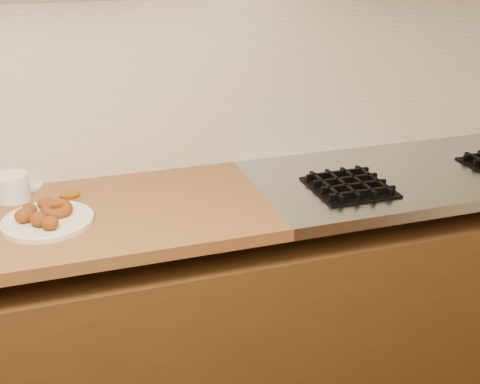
# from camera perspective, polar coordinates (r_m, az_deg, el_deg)

# --- Properties ---
(wall_back) EXTENTS (4.00, 0.02, 2.70)m
(wall_back) POSITION_cam_1_polar(r_m,az_deg,el_deg) (2.10, -14.35, 13.06)
(wall_back) COLOR #C3B395
(wall_back) RESTS_ON ground
(base_cabinet) EXTENTS (3.60, 0.60, 0.77)m
(base_cabinet) POSITION_cam_1_polar(r_m,az_deg,el_deg) (2.20, -11.11, -13.82)
(base_cabinet) COLOR #533415
(base_cabinet) RESTS_ON floor
(stovetop) EXTENTS (1.30, 0.62, 0.04)m
(stovetop) POSITION_cam_1_polar(r_m,az_deg,el_deg) (2.33, 17.00, 1.69)
(stovetop) COLOR #9EA0A5
(stovetop) RESTS_ON base_cabinet
(backsplash) EXTENTS (3.60, 0.02, 0.60)m
(backsplash) POSITION_cam_1_polar(r_m,az_deg,el_deg) (2.12, -13.92, 9.03)
(backsplash) COLOR beige
(backsplash) RESTS_ON wall_back
(burner_grates) EXTENTS (0.91, 0.26, 0.03)m
(burner_grates) POSITION_cam_1_polar(r_m,az_deg,el_deg) (2.25, 17.69, 1.64)
(burner_grates) COLOR black
(burner_grates) RESTS_ON stovetop
(donut_plate) EXTENTS (0.27, 0.27, 0.02)m
(donut_plate) POSITION_cam_1_polar(r_m,az_deg,el_deg) (1.89, -17.77, -2.63)
(donut_plate) COLOR silver
(donut_plate) RESTS_ON butcher_block
(ring_donut) EXTENTS (0.10, 0.10, 0.04)m
(ring_donut) POSITION_cam_1_polar(r_m,az_deg,el_deg) (1.90, -17.00, -1.55)
(ring_donut) COLOR #83360C
(ring_donut) RESTS_ON donut_plate
(fried_dough_chunks) EXTENTS (0.14, 0.20, 0.04)m
(fried_dough_chunks) POSITION_cam_1_polar(r_m,az_deg,el_deg) (1.88, -18.70, -2.00)
(fried_dough_chunks) COLOR #83360C
(fried_dough_chunks) RESTS_ON donut_plate
(plastic_tub) EXTENTS (0.13, 0.13, 0.09)m
(plastic_tub) POSITION_cam_1_polar(r_m,az_deg,el_deg) (2.08, -20.74, 0.43)
(plastic_tub) COLOR white
(plastic_tub) RESTS_ON butcher_block
(tub_lid) EXTENTS (0.15, 0.15, 0.01)m
(tub_lid) POSITION_cam_1_polar(r_m,az_deg,el_deg) (2.19, -19.85, 0.56)
(tub_lid) COLOR silver
(tub_lid) RESTS_ON butcher_block
(brass_jar_lid) EXTENTS (0.08, 0.08, 0.01)m
(brass_jar_lid) POSITION_cam_1_polar(r_m,az_deg,el_deg) (2.06, -15.84, -0.23)
(brass_jar_lid) COLOR #AB6D1B
(brass_jar_lid) RESTS_ON butcher_block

